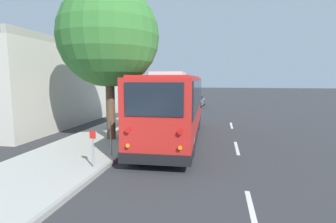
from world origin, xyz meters
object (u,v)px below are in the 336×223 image
Objects in this scene: shuttle_bus at (174,104)px; street_tree at (110,30)px; parked_sedan_silver at (187,106)px; sign_post_near at (93,148)px; parked_sedan_gray at (195,101)px; sign_post_far at (111,138)px.

street_tree reaches higher than shuttle_bus.
street_tree is (-0.84, 3.07, 3.71)m from shuttle_bus.
street_tree is at bearing 166.65° from parked_sedan_silver.
sign_post_near is (-4.37, -1.17, -4.78)m from street_tree.
parked_sedan_gray is at bearing -4.62° from parked_sedan_silver.
shuttle_bus is 7.92× the size of sign_post_near.
shuttle_bus is at bearing -27.18° from sign_post_far.
shuttle_bus is 4.89m from street_tree.
street_tree is 6.44× the size of sign_post_near.
shuttle_bus is 4.31m from sign_post_far.
sign_post_near is 1.50m from sign_post_far.
parked_sedan_silver is 16.24m from sign_post_near.
parked_sedan_silver is 3.09× the size of sign_post_far.
parked_sedan_silver is 0.94× the size of parked_sedan_gray.
sign_post_near is at bearing -165.04° from street_tree.
parked_sedan_silver is 5.95m from parked_sedan_gray.
parked_sedan_gray is 18.65m from street_tree.
sign_post_far is (-20.64, 1.48, 0.23)m from parked_sedan_gray.
parked_sedan_silver reaches higher than parked_sedan_gray.
parked_sedan_gray is at bearing -4.11° from sign_post_far.
parked_sedan_silver is at bearing -178.10° from parked_sedan_gray.
shuttle_bus reaches higher than parked_sedan_gray.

